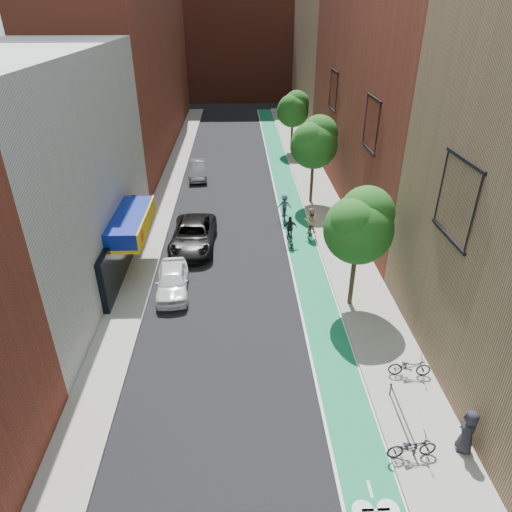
{
  "coord_description": "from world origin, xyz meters",
  "views": [
    {
      "loc": [
        -0.09,
        -9.4,
        13.87
      ],
      "look_at": [
        0.82,
        12.79,
        1.5
      ],
      "focal_mm": 32.0,
      "sensor_mm": 36.0,
      "label": 1
    }
  ],
  "objects": [
    {
      "name": "ground",
      "position": [
        0.0,
        0.0,
        0.0
      ],
      "size": [
        160.0,
        160.0,
        0.0
      ],
      "primitive_type": "plane",
      "color": "black",
      "rests_on": "ground"
    },
    {
      "name": "bike_lane",
      "position": [
        4.0,
        26.0,
        0.01
      ],
      "size": [
        2.0,
        68.0,
        0.01
      ],
      "primitive_type": "cube",
      "color": "#126842",
      "rests_on": "ground"
    },
    {
      "name": "sidewalk_left",
      "position": [
        -6.0,
        26.0,
        0.07
      ],
      "size": [
        2.0,
        68.0,
        0.15
      ],
      "primitive_type": "cube",
      "color": "gray",
      "rests_on": "ground"
    },
    {
      "name": "sidewalk_right",
      "position": [
        6.5,
        26.0,
        0.07
      ],
      "size": [
        3.0,
        68.0,
        0.15
      ],
      "primitive_type": "cube",
      "color": "gray",
      "rests_on": "ground"
    },
    {
      "name": "building_left_white",
      "position": [
        -11.0,
        14.0,
        6.0
      ],
      "size": [
        8.0,
        20.0,
        12.0
      ],
      "primitive_type": "cube",
      "color": "silver",
      "rests_on": "ground"
    },
    {
      "name": "building_left_far_red",
      "position": [
        -11.0,
        42.0,
        11.0
      ],
      "size": [
        8.0,
        36.0,
        22.0
      ],
      "primitive_type": "cube",
      "color": "maroon",
      "rests_on": "ground"
    },
    {
      "name": "building_right_mid_red",
      "position": [
        12.0,
        26.0,
        11.0
      ],
      "size": [
        8.0,
        28.0,
        22.0
      ],
      "primitive_type": "cube",
      "color": "maroon",
      "rests_on": "ground"
    },
    {
      "name": "building_right_far_tan",
      "position": [
        12.0,
        50.0,
        9.0
      ],
      "size": [
        8.0,
        20.0,
        18.0
      ],
      "primitive_type": "cube",
      "color": "#8C6B4C",
      "rests_on": "ground"
    },
    {
      "name": "building_far_closure",
      "position": [
        0.0,
        72.0,
        10.0
      ],
      "size": [
        30.0,
        14.0,
        20.0
      ],
      "primitive_type": "cube",
      "color": "maroon",
      "rests_on": "ground"
    },
    {
      "name": "tree_near",
      "position": [
        5.65,
        10.02,
        4.66
      ],
      "size": [
        3.4,
        3.36,
        6.42
      ],
      "color": "#332619",
      "rests_on": "ground"
    },
    {
      "name": "tree_mid",
      "position": [
        5.65,
        24.02,
        4.89
      ],
      "size": [
        3.55,
        3.53,
        6.74
      ],
      "color": "#332619",
      "rests_on": "ground"
    },
    {
      "name": "tree_far",
      "position": [
        5.65,
        38.02,
        4.5
      ],
      "size": [
        3.3,
        3.25,
        6.21
      ],
      "color": "#332619",
      "rests_on": "ground"
    },
    {
      "name": "parked_car_white",
      "position": [
        -3.76,
        11.66,
        0.72
      ],
      "size": [
        2.02,
        4.32,
        1.43
      ],
      "primitive_type": "imported",
      "rotation": [
        0.0,
        0.0,
        0.08
      ],
      "color": "white",
      "rests_on": "ground"
    },
    {
      "name": "parked_car_black",
      "position": [
        -3.04,
        16.93,
        0.81
      ],
      "size": [
        2.87,
        5.94,
        1.63
      ],
      "primitive_type": "imported",
      "rotation": [
        0.0,
        0.0,
        -0.03
      ],
      "color": "black",
      "rests_on": "ground"
    },
    {
      "name": "parked_car_silver",
      "position": [
        -3.72,
        30.32,
        0.74
      ],
      "size": [
        1.96,
        4.63,
        1.48
      ],
      "primitive_type": "imported",
      "rotation": [
        0.0,
        0.0,
        0.09
      ],
      "color": "gray",
      "rests_on": "ground"
    },
    {
      "name": "cyclist_lane_near",
      "position": [
        4.67,
        17.96,
        0.89
      ],
      "size": [
        0.98,
        1.73,
        2.08
      ],
      "rotation": [
        0.0,
        0.0,
        2.89
      ],
      "color": "black",
      "rests_on": "ground"
    },
    {
      "name": "cyclist_lane_mid",
      "position": [
        3.2,
        16.97,
        0.71
      ],
      "size": [
        0.97,
        1.9,
        1.96
      ],
      "rotation": [
        0.0,
        0.0,
        3.2
      ],
      "color": "black",
      "rests_on": "ground"
    },
    {
      "name": "cyclist_lane_far",
      "position": [
        3.2,
        20.79,
        0.85
      ],
      "size": [
        1.07,
        1.85,
        1.96
      ],
      "rotation": [
        0.0,
        0.0,
        3.08
      ],
      "color": "black",
      "rests_on": "ground"
    },
    {
      "name": "parked_bike_near",
      "position": [
        6.9,
        4.66,
        0.61
      ],
      "size": [
        1.8,
        0.76,
        0.92
      ],
      "primitive_type": "imported",
      "rotation": [
        0.0,
        0.0,
        1.48
      ],
      "color": "black",
      "rests_on": "sidewalk_right"
    },
    {
      "name": "parked_bike_far",
      "position": [
        5.66,
        0.78,
        0.61
      ],
      "size": [
        1.79,
        0.74,
        0.92
      ],
      "primitive_type": "imported",
      "rotation": [
        0.0,
        0.0,
        1.64
      ],
      "color": "black",
      "rests_on": "sidewalk_right"
    },
    {
      "name": "pedestrian",
      "position": [
        7.6,
        0.99,
        1.04
      ],
      "size": [
        0.81,
        1.0,
        1.78
      ],
      "primitive_type": "imported",
      "rotation": [
        0.0,
        0.0,
        -1.88
      ],
      "color": "black",
      "rests_on": "sidewalk_right"
    }
  ]
}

